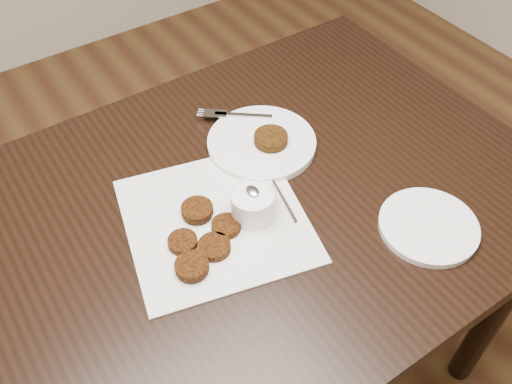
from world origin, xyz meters
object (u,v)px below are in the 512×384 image
Objects in this scene: plate_with_patty at (262,140)px; napkin at (216,220)px; plate_empty at (428,226)px; sauce_ramekin at (253,193)px; table at (228,316)px.

napkin is at bearing -146.78° from plate_with_patty.
napkin is 1.42× the size of plate_with_patty.
plate_empty is (0.31, -0.23, 0.00)m from napkin.
napkin is 0.22m from plate_with_patty.
table is at bearing 139.68° from sauce_ramekin.
plate_empty is (0.13, -0.35, -0.01)m from plate_with_patty.
sauce_ramekin reaches higher than napkin.
sauce_ramekin reaches higher than table.
plate_empty is at bearing -39.43° from table.
plate_empty reaches higher than napkin.
plate_empty is at bearing -36.49° from napkin.
napkin is 1.78× the size of plate_empty.
table is 0.44m from plate_with_patty.
sauce_ramekin is 0.52× the size of plate_with_patty.
table is 0.38m from napkin.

